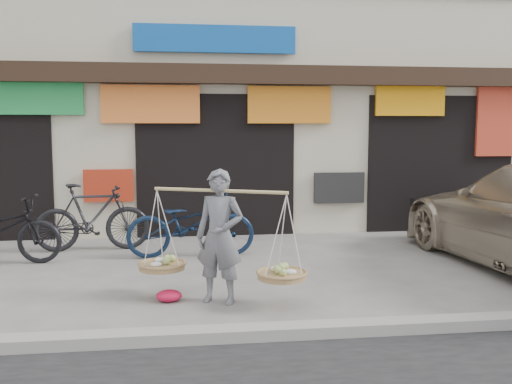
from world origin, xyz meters
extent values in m
plane|color=gray|center=(0.00, 0.00, 0.00)|extent=(70.00, 70.00, 0.00)
cube|color=gray|center=(0.00, -2.00, 0.06)|extent=(70.00, 0.25, 0.12)
cube|color=beige|center=(0.00, 6.50, 3.50)|extent=(14.00, 6.00, 7.00)
cube|color=black|center=(0.00, 3.35, 3.05)|extent=(14.00, 0.35, 0.35)
cube|color=black|center=(0.00, 3.75, 1.35)|extent=(3.00, 0.60, 2.70)
cube|color=black|center=(4.50, 3.75, 1.35)|extent=(3.00, 0.60, 2.70)
cube|color=green|center=(-3.20, 3.42, 2.60)|extent=(1.60, 0.08, 0.60)
cube|color=orange|center=(-1.20, 3.42, 2.50)|extent=(1.80, 0.08, 0.70)
cube|color=orange|center=(1.40, 3.42, 2.50)|extent=(1.60, 0.08, 0.70)
cube|color=#FFA00F|center=(3.80, 3.42, 2.60)|extent=(1.40, 0.08, 0.60)
cube|color=red|center=(5.80, 3.42, 2.20)|extent=(1.20, 0.08, 1.40)
cube|color=red|center=(-2.00, 3.42, 1.00)|extent=(0.90, 0.08, 0.60)
cube|color=black|center=(2.40, 3.42, 0.90)|extent=(1.00, 0.08, 0.60)
cube|color=#0F53AF|center=(0.00, 3.42, 3.70)|extent=(3.00, 0.08, 0.50)
imported|color=slate|center=(-0.22, -0.78, 0.79)|extent=(0.68, 0.58, 1.58)
cylinder|color=tan|center=(-0.22, -0.78, 1.33)|extent=(1.52, 0.72, 0.04)
cylinder|color=#9C784A|center=(-0.91, -0.47, 0.38)|extent=(0.56, 0.56, 0.07)
ellipsoid|color=#A5BF66|center=(-0.91, -0.47, 0.44)|extent=(0.39, 0.39, 0.10)
cylinder|color=#9C784A|center=(0.47, -1.09, 0.38)|extent=(0.56, 0.56, 0.07)
ellipsoid|color=#A5BF66|center=(0.47, -1.09, 0.44)|extent=(0.39, 0.39, 0.10)
imported|color=black|center=(-2.16, 2.38, 0.57)|extent=(1.93, 0.68, 1.14)
imported|color=#0D1B32|center=(-0.52, 1.69, 0.53)|extent=(2.05, 0.78, 1.07)
cube|color=black|center=(4.39, 2.64, 0.55)|extent=(1.70, 0.19, 0.45)
cube|color=silver|center=(4.39, 2.70, 0.45)|extent=(0.45, 0.04, 0.12)
ellipsoid|color=red|center=(-0.82, -0.67, 0.07)|extent=(0.31, 0.25, 0.14)
camera|label=1|loc=(-0.65, -7.35, 2.05)|focal=40.00mm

